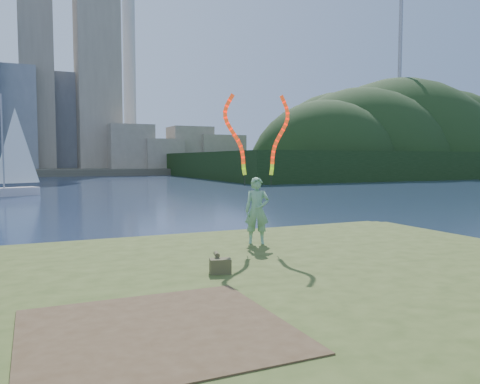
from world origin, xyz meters
name	(u,v)px	position (x,y,z in m)	size (l,w,h in m)	color
ground	(224,301)	(0.00, 0.00, 0.00)	(320.00, 320.00, 0.00)	#1A2742
grassy_knoll	(277,320)	(0.00, -2.30, 0.34)	(20.00, 18.00, 0.80)	#384819
dirt_patch	(156,330)	(-2.20, -3.20, 0.81)	(3.20, 3.00, 0.02)	#47331E
far_shore	(50,171)	(0.00, 95.00, 0.60)	(320.00, 40.00, 1.20)	brown
observation_tower	(128,1)	(18.00, 102.00, 39.11)	(10.00, 10.00, 58.00)	silver
wooded_hill	(396,174)	(59.57, 59.96, 0.16)	(78.00, 50.00, 63.00)	black
woman_with_ribbons	(257,188)	(1.61, 1.71, 2.20)	(1.89, 0.89, 4.05)	#1F7435
canvas_bag	(220,265)	(-0.39, -0.80, 0.95)	(0.44, 0.49, 0.37)	#4D512C
sailboat	(7,179)	(-5.27, 32.60, 1.39)	(5.28, 3.31, 8.09)	silver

